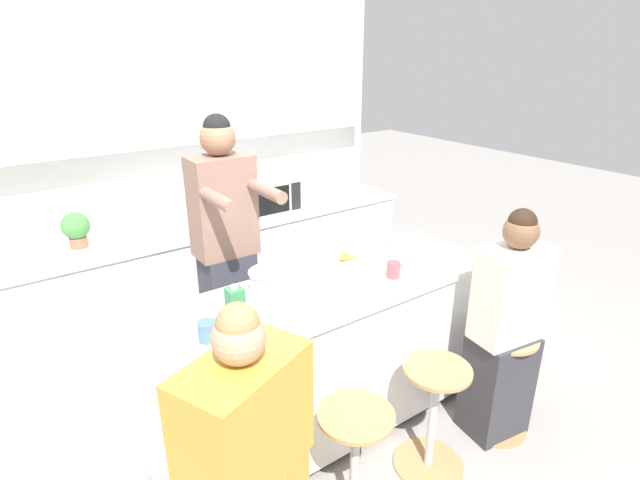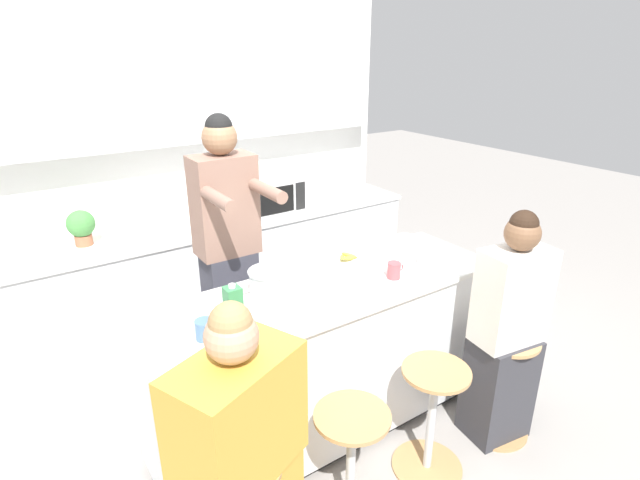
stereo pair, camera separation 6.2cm
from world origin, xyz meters
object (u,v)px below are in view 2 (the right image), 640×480
object	(u,v)px
person_wrapped_blanket	(242,469)
bar_stool_center_right	(431,419)
bar_stool_rightmost	(501,384)
cooking_pot	(270,282)
person_cooking	(229,263)
person_seated_near	(506,340)
coffee_cup_near	(205,329)
potted_plant	(81,226)
bar_stool_center_left	(351,468)
coffee_cup_far	(394,270)
banana_bunch	(347,257)
microwave	(270,194)
fruit_bowl	(405,243)
juice_carton	(233,307)
kitchen_island	(326,359)

from	to	relation	value
person_wrapped_blanket	bar_stool_center_right	bearing A→B (deg)	-21.53
bar_stool_rightmost	cooking_pot	bearing A→B (deg)	147.70
bar_stool_center_right	person_cooking	bearing A→B (deg)	114.70
person_seated_near	bar_stool_rightmost	bearing A→B (deg)	3.26
bar_stool_center_right	coffee_cup_near	distance (m)	1.28
potted_plant	person_seated_near	bearing A→B (deg)	-50.28
bar_stool_center_left	coffee_cup_far	distance (m)	1.03
bar_stool_center_left	banana_bunch	bearing A→B (deg)	54.69
banana_bunch	microwave	bearing A→B (deg)	82.75
fruit_bowl	banana_bunch	xyz separation A→B (m)	(-0.43, 0.05, -0.01)
bar_stool_center_right	fruit_bowl	bearing A→B (deg)	58.28
person_wrapped_blanket	microwave	size ratio (longest dim) A/B	2.89
coffee_cup_near	microwave	distance (m)	1.98
fruit_bowl	potted_plant	bearing A→B (deg)	141.76
juice_carton	microwave	bearing A→B (deg)	56.15
bar_stool_rightmost	person_cooking	distance (m)	1.75
bar_stool_center_right	juice_carton	bearing A→B (deg)	150.83
kitchen_island	cooking_pot	bearing A→B (deg)	159.61
bar_stool_center_right	coffee_cup_far	bearing A→B (deg)	77.61
kitchen_island	juice_carton	distance (m)	0.82
cooking_pot	bar_stool_center_left	bearing A→B (deg)	-88.96
cooking_pot	coffee_cup_far	xyz separation A→B (m)	(0.66, -0.23, -0.02)
person_cooking	coffee_cup_near	xyz separation A→B (m)	(-0.45, -0.74, 0.07)
coffee_cup_near	microwave	size ratio (longest dim) A/B	0.25
potted_plant	juice_carton	bearing A→B (deg)	-77.29
kitchen_island	coffee_cup_near	world-z (taller)	coffee_cup_near
person_cooking	banana_bunch	distance (m)	0.72
person_wrapped_blanket	fruit_bowl	world-z (taller)	person_wrapped_blanket
coffee_cup_near	potted_plant	world-z (taller)	potted_plant
kitchen_island	bar_stool_center_left	bearing A→B (deg)	-114.78
bar_stool_center_right	coffee_cup_far	distance (m)	0.80
kitchen_island	juice_carton	bearing A→B (deg)	-170.77
potted_plant	bar_stool_rightmost	bearing A→B (deg)	-49.94
cooking_pot	coffee_cup_near	xyz separation A→B (m)	(-0.45, -0.22, -0.02)
person_cooking	juice_carton	distance (m)	0.80
juice_carton	person_seated_near	bearing A→B (deg)	-19.75
bar_stool_center_left	bar_stool_rightmost	bearing A→B (deg)	-0.04
person_cooking	microwave	bearing A→B (deg)	48.45
person_seated_near	coffee_cup_near	world-z (taller)	person_seated_near
cooking_pot	fruit_bowl	bearing A→B (deg)	4.07
bar_stool_center_right	cooking_pot	distance (m)	1.11
cooking_pot	potted_plant	distance (m)	1.54
kitchen_island	person_cooking	distance (m)	0.82
kitchen_island	microwave	size ratio (longest dim) A/B	4.37
bar_stool_center_right	person_seated_near	distance (m)	0.60
kitchen_island	potted_plant	xyz separation A→B (m)	(-0.94, 1.50, 0.55)
coffee_cup_far	microwave	bearing A→B (deg)	86.75
kitchen_island	fruit_bowl	xyz separation A→B (m)	(0.74, 0.18, 0.49)
juice_carton	bar_stool_center_left	bearing A→B (deg)	-58.01
potted_plant	bar_stool_center_right	bearing A→B (deg)	-59.63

